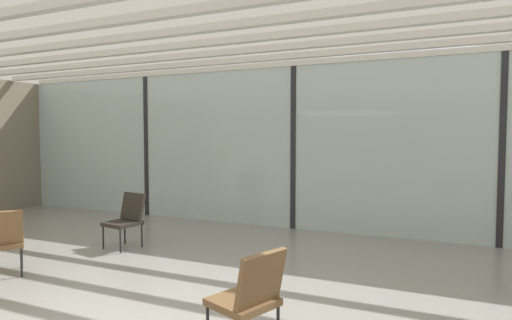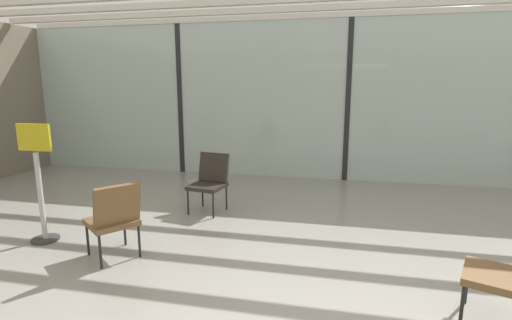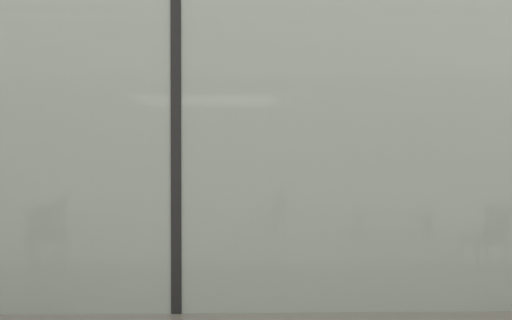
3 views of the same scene
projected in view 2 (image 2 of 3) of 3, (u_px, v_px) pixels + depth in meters
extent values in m
cube|color=#A3B7B2|center=(348.00, 102.00, 7.32)|extent=(14.00, 0.08, 3.14)
cube|color=black|center=(181.00, 100.00, 8.05)|extent=(0.10, 0.12, 3.14)
cube|color=black|center=(348.00, 102.00, 7.32)|extent=(0.10, 0.12, 3.14)
cube|color=beige|center=(353.00, 6.00, 6.30)|extent=(13.72, 0.12, 0.10)
cube|color=beige|center=(352.00, 14.00, 7.01)|extent=(13.72, 0.12, 0.10)
ellipsoid|color=#B2BCD6|center=(391.00, 76.00, 12.15)|extent=(12.01, 4.40, 4.40)
sphere|color=gray|center=(228.00, 77.00, 13.29)|extent=(2.42, 2.42, 2.42)
sphere|color=black|center=(282.00, 63.00, 10.83)|extent=(0.28, 0.28, 0.28)
sphere|color=black|center=(313.00, 62.00, 10.64)|extent=(0.28, 0.28, 0.28)
sphere|color=black|center=(346.00, 62.00, 10.45)|extent=(0.28, 0.28, 0.28)
sphere|color=black|center=(379.00, 62.00, 10.27)|extent=(0.28, 0.28, 0.28)
cube|color=brown|center=(112.00, 222.00, 4.11)|extent=(0.67, 0.67, 0.06)
cube|color=brown|center=(117.00, 205.00, 3.90)|extent=(0.40, 0.47, 0.44)
cylinder|color=black|center=(125.00, 230.00, 4.44)|extent=(0.03, 0.03, 0.37)
cylinder|color=black|center=(88.00, 239.00, 4.18)|extent=(0.03, 0.03, 0.37)
cylinder|color=black|center=(139.00, 241.00, 4.13)|extent=(0.03, 0.03, 0.37)
cylinder|color=black|center=(100.00, 252.00, 3.86)|extent=(0.03, 0.03, 0.37)
cube|color=brown|center=(498.00, 278.00, 2.91)|extent=(0.62, 0.62, 0.06)
cylinder|color=black|center=(467.00, 283.00, 3.24)|extent=(0.03, 0.03, 0.37)
cylinder|color=black|center=(462.00, 307.00, 2.90)|extent=(0.03, 0.03, 0.37)
cube|color=#28231E|center=(207.00, 186.00, 5.57)|extent=(0.56, 0.56, 0.06)
cube|color=#28231E|center=(214.00, 167.00, 5.72)|extent=(0.50, 0.22, 0.44)
cylinder|color=black|center=(188.00, 202.00, 5.50)|extent=(0.03, 0.03, 0.37)
cylinder|color=black|center=(213.00, 206.00, 5.35)|extent=(0.03, 0.03, 0.37)
cylinder|color=black|center=(203.00, 195.00, 5.88)|extent=(0.03, 0.03, 0.37)
cylinder|color=black|center=(226.00, 198.00, 5.73)|extent=(0.03, 0.03, 0.37)
cylinder|color=#333333|center=(46.00, 239.00, 4.61)|extent=(0.32, 0.32, 0.03)
cylinder|color=#B2B2B7|center=(41.00, 197.00, 4.50)|extent=(0.06, 0.06, 1.10)
cube|color=gold|center=(34.00, 137.00, 4.36)|extent=(0.44, 0.03, 0.32)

